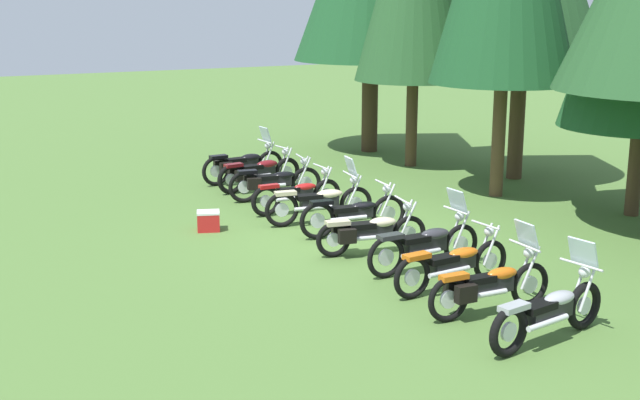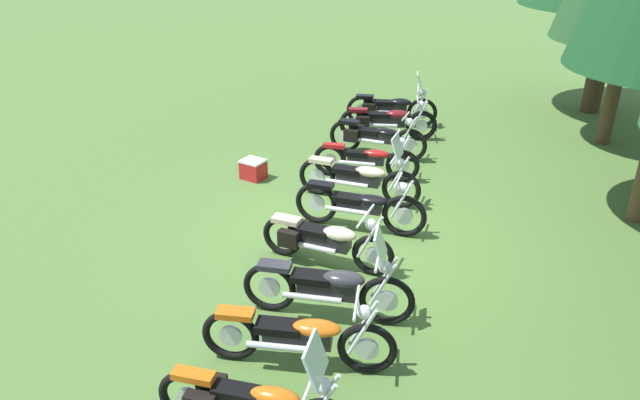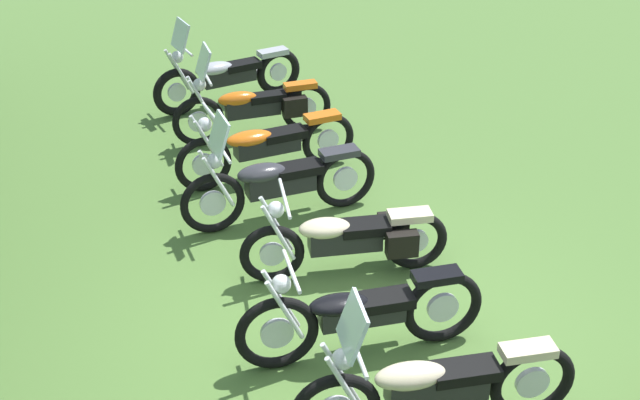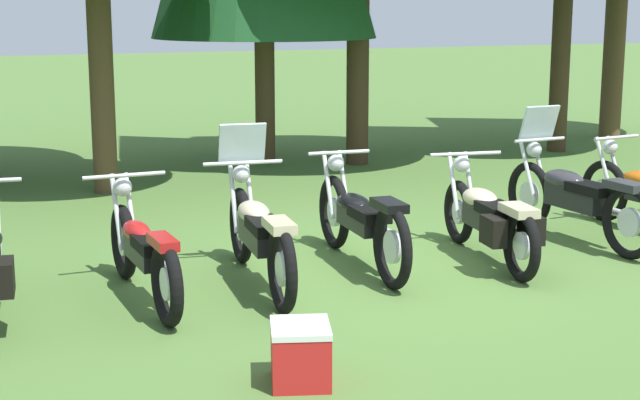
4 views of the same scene
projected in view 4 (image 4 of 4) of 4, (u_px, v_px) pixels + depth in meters
The scene contains 7 objects.
ground_plane at pixel (375, 267), 9.33m from camera, with size 80.00×80.00×0.00m, color #4C7033.
motorcycle_3 at pixel (143, 252), 8.24m from camera, with size 0.74×2.17×0.99m.
motorcycle_4 at pixel (259, 232), 8.68m from camera, with size 0.75×2.36×1.38m.
motorcycle_5 at pixel (361, 220), 9.28m from camera, with size 0.64×2.29×1.03m.
motorcycle_6 at pixel (490, 218), 9.44m from camera, with size 0.84×2.14×0.98m.
motorcycle_7 at pixel (575, 195), 10.27m from camera, with size 0.66×2.31×1.38m.
picnic_cooler at pixel (300, 354), 6.47m from camera, with size 0.52×0.56×0.40m.
Camera 4 is at (-4.06, -8.06, 2.48)m, focal length 55.02 mm.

